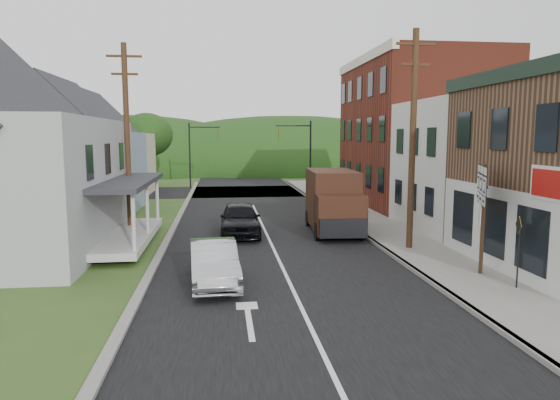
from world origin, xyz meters
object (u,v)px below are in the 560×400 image
object	(u,v)px
silver_sedan	(214,263)
warning_sign	(519,242)
route_sign_cluster	(482,203)
delivery_van	(333,202)
dark_sedan	(240,219)

from	to	relation	value
silver_sedan	warning_sign	bearing A→B (deg)	-16.08
silver_sedan	route_sign_cluster	bearing A→B (deg)	-5.79
silver_sedan	delivery_van	world-z (taller)	delivery_van
silver_sedan	dark_sedan	size ratio (longest dim) A/B	0.90
dark_sedan	silver_sedan	bearing A→B (deg)	-97.28
silver_sedan	route_sign_cluster	distance (m)	9.10
dark_sedan	route_sign_cluster	distance (m)	11.45
dark_sedan	route_sign_cluster	xyz separation A→B (m)	(7.75, -8.25, 1.77)
silver_sedan	delivery_van	bearing A→B (deg)	50.59
delivery_van	silver_sedan	bearing A→B (deg)	-121.81
silver_sedan	dark_sedan	distance (m)	8.06
delivery_van	warning_sign	world-z (taller)	delivery_van
dark_sedan	warning_sign	world-z (taller)	warning_sign
dark_sedan	delivery_van	world-z (taller)	delivery_van
delivery_van	warning_sign	distance (m)	10.65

